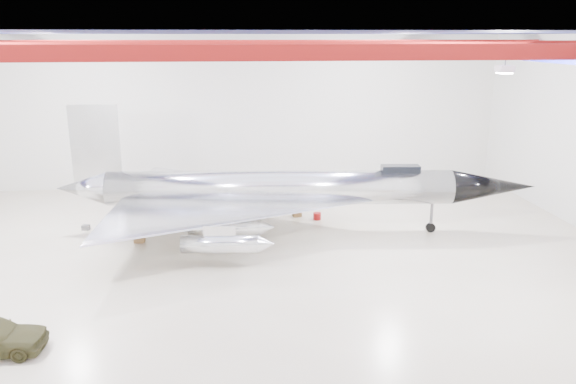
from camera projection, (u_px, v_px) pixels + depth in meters
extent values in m
plane|color=beige|center=(238.00, 261.00, 28.13)|extent=(40.00, 40.00, 0.00)
plane|color=silver|center=(230.00, 112.00, 41.01)|extent=(40.00, 0.00, 40.00)
plane|color=#0A0F38|center=(232.00, 33.00, 25.17)|extent=(40.00, 40.00, 0.00)
cube|color=maroon|center=(237.00, 53.00, 16.72)|extent=(39.50, 0.25, 0.50)
cube|color=maroon|center=(233.00, 48.00, 22.46)|extent=(39.50, 0.25, 0.50)
cube|color=maroon|center=(231.00, 46.00, 28.21)|extent=(39.50, 0.25, 0.50)
cube|color=maroon|center=(230.00, 44.00, 33.95)|extent=(39.50, 0.25, 0.50)
cube|color=#0D1053|center=(485.00, 53.00, 26.70)|extent=(0.25, 29.50, 0.40)
cube|color=silver|center=(505.00, 69.00, 20.85)|extent=(0.55, 0.55, 0.25)
cube|color=silver|center=(44.00, 59.00, 30.19)|extent=(0.55, 0.55, 0.25)
cube|color=silver|center=(405.00, 57.00, 32.34)|extent=(0.55, 0.55, 0.25)
cylinder|color=silver|center=(280.00, 188.00, 31.40)|extent=(19.29, 3.75, 1.92)
cone|color=black|center=(493.00, 187.00, 31.58)|extent=(4.96, 2.37, 1.92)
cone|color=silver|center=(82.00, 188.00, 31.23)|extent=(3.05, 2.19, 1.92)
cube|color=silver|center=(95.00, 144.00, 30.57)|extent=(2.69, 0.37, 4.32)
cube|color=black|center=(400.00, 170.00, 31.23)|extent=(2.18, 0.97, 0.48)
cylinder|color=silver|center=(220.00, 244.00, 26.63)|extent=(3.71, 1.21, 0.86)
cylinder|color=silver|center=(225.00, 227.00, 28.94)|extent=(3.71, 1.21, 0.86)
cylinder|color=silver|center=(233.00, 197.00, 34.49)|extent=(3.71, 1.21, 0.86)
cylinder|color=silver|center=(236.00, 187.00, 36.80)|extent=(3.71, 1.21, 0.86)
cylinder|color=#59595B|center=(431.00, 218.00, 32.02)|extent=(0.17, 0.17, 1.73)
cylinder|color=black|center=(431.00, 228.00, 32.18)|extent=(0.56, 0.26, 0.54)
cylinder|color=#59595B|center=(207.00, 233.00, 29.52)|extent=(0.17, 0.17, 1.73)
cylinder|color=black|center=(208.00, 244.00, 29.68)|extent=(0.56, 0.26, 0.54)
cylinder|color=#59595B|center=(217.00, 206.00, 34.14)|extent=(0.17, 0.17, 1.73)
cylinder|color=black|center=(217.00, 216.00, 34.30)|extent=(0.56, 0.26, 0.54)
cube|color=olive|center=(139.00, 239.00, 30.62)|extent=(0.59, 0.49, 0.39)
cube|color=#A61013|center=(167.00, 207.00, 36.29)|extent=(0.56, 0.49, 0.34)
cylinder|color=#59595B|center=(231.00, 243.00, 29.92)|extent=(0.54, 0.54, 0.45)
cube|color=olive|center=(297.00, 214.00, 34.98)|extent=(0.59, 0.51, 0.36)
cube|color=#59595B|center=(86.00, 227.00, 32.58)|extent=(0.48, 0.42, 0.29)
cylinder|color=#A61013|center=(317.00, 216.00, 34.40)|extent=(0.53, 0.53, 0.43)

